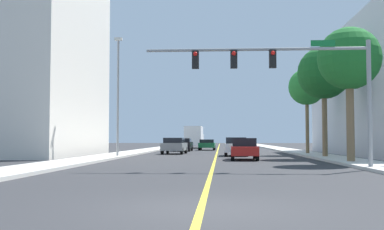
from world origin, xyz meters
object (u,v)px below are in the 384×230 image
(street_lamp, at_px, (118,90))
(car_white, at_px, (236,146))
(delivery_truck, at_px, (194,137))
(traffic_signal_mast, at_px, (289,71))
(car_gray, at_px, (174,146))
(car_black, at_px, (183,144))
(palm_far, at_px, (307,87))
(palm_near, at_px, (349,60))
(car_red, at_px, (244,149))
(car_green, at_px, (207,144))
(palm_mid, at_px, (324,73))

(street_lamp, xyz_separation_m, car_white, (8.82, 4.05, -4.20))
(delivery_truck, bearing_deg, traffic_signal_mast, -80.43)
(car_gray, xyz_separation_m, delivery_truck, (0.30, 25.93, 0.91))
(car_gray, bearing_deg, car_black, 92.11)
(palm_far, height_order, car_black, palm_far)
(palm_near, height_order, car_red, palm_near)
(traffic_signal_mast, height_order, delivery_truck, traffic_signal_mast)
(street_lamp, bearing_deg, car_green, 75.25)
(palm_near, height_order, delivery_truck, palm_near)
(street_lamp, bearing_deg, palm_far, 24.39)
(palm_mid, xyz_separation_m, car_gray, (-11.65, 8.62, -5.30))
(street_lamp, xyz_separation_m, car_black, (3.40, 17.65, -4.21))
(palm_mid, bearing_deg, delivery_truck, 108.18)
(palm_near, bearing_deg, street_lamp, 153.82)
(palm_mid, relative_size, car_black, 1.76)
(street_lamp, height_order, car_white, street_lamp)
(car_white, bearing_deg, palm_far, 25.12)
(palm_near, xyz_separation_m, car_red, (-5.69, 4.47, -5.10))
(palm_near, bearing_deg, delivery_truck, 105.04)
(palm_mid, height_order, car_black, palm_mid)
(traffic_signal_mast, bearing_deg, car_red, 99.51)
(palm_far, bearing_deg, car_gray, 172.46)
(car_red, bearing_deg, car_green, 98.54)
(car_red, distance_m, delivery_truck, 37.56)
(palm_near, xyz_separation_m, palm_mid, (0.16, 7.07, 0.23))
(palm_mid, bearing_deg, car_white, 145.27)
(palm_mid, bearing_deg, traffic_signal_mast, -109.47)
(car_green, bearing_deg, traffic_signal_mast, -80.96)
(palm_far, distance_m, car_green, 18.84)
(car_green, xyz_separation_m, car_gray, (-2.57, -14.07, 0.08))
(street_lamp, bearing_deg, car_black, 79.08)
(car_gray, bearing_deg, palm_mid, -34.04)
(car_black, bearing_deg, car_red, -73.06)
(car_green, bearing_deg, palm_mid, -67.04)
(palm_far, height_order, car_red, palm_far)
(car_gray, bearing_deg, palm_near, -51.33)
(palm_near, distance_m, car_black, 27.91)
(palm_near, bearing_deg, car_white, 117.91)
(palm_near, xyz_separation_m, delivery_truck, (-11.18, 41.61, -4.15))
(palm_mid, relative_size, car_red, 1.78)
(car_gray, bearing_deg, street_lamp, -109.29)
(delivery_truck, bearing_deg, car_gray, -89.74)
(car_white, bearing_deg, car_red, -86.25)
(street_lamp, bearing_deg, delivery_truck, 83.93)
(palm_near, bearing_deg, palm_mid, 88.69)
(car_green, bearing_deg, car_red, -81.57)
(car_red, distance_m, car_white, 6.88)
(traffic_signal_mast, distance_m, car_green, 35.30)
(street_lamp, distance_m, car_white, 10.58)
(palm_near, relative_size, palm_mid, 0.96)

